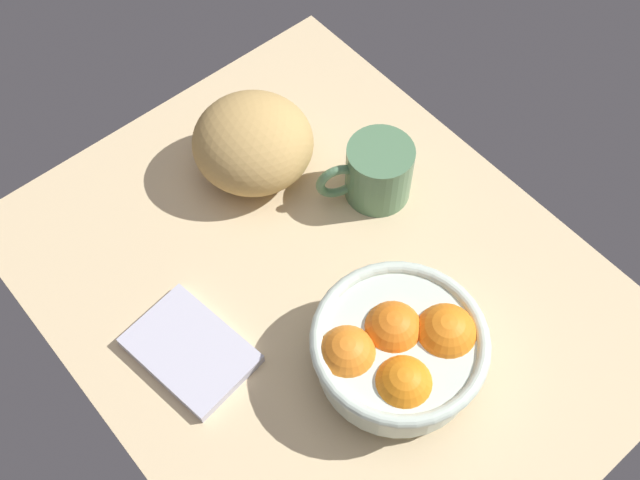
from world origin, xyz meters
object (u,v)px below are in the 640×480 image
at_px(napkin_folded, 190,350).
at_px(mug, 377,172).
at_px(fruit_bowl, 399,349).
at_px(bread_loaf, 253,143).

distance_m(napkin_folded, mug, 0.34).
distance_m(fruit_bowl, bread_loaf, 0.35).
bearing_deg(napkin_folded, fruit_bowl, 44.97).
bearing_deg(bread_loaf, fruit_bowl, -9.35).
distance_m(bread_loaf, mug, 0.17).
xyz_separation_m(fruit_bowl, bread_loaf, (-0.34, 0.06, 0.00)).
distance_m(fruit_bowl, mug, 0.26).
bearing_deg(mug, napkin_folded, -84.35).
bearing_deg(fruit_bowl, napkin_folded, -135.03).
relative_size(bread_loaf, mug, 1.28).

